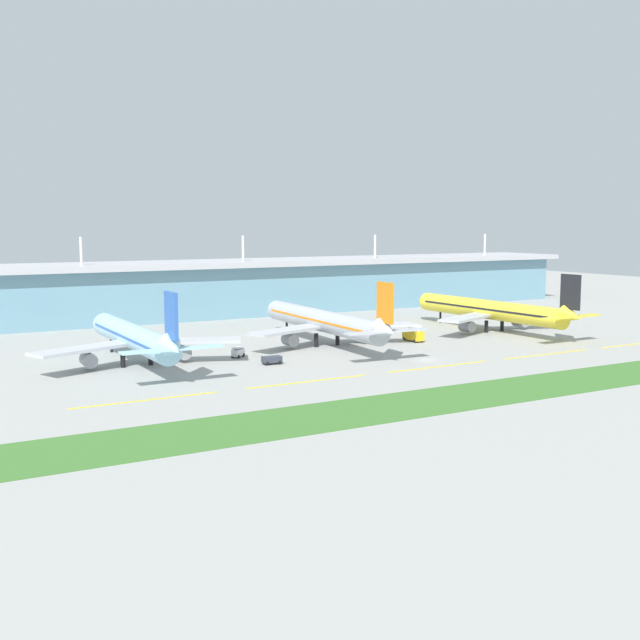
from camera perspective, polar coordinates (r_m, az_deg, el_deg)
ground_plane at (r=185.89m, az=7.91°, el=-2.95°), size 600.00×600.00×0.00m
terminal_building at (r=280.44m, az=-6.14°, el=2.45°), size 288.00×34.00×28.32m
airliner_near at (r=181.52m, az=-13.53°, el=-1.26°), size 48.80×62.18×18.90m
airliner_middle at (r=205.86m, az=0.32°, el=-0.10°), size 48.76×69.91×18.90m
airliner_far at (r=239.07m, az=12.51°, el=0.72°), size 48.79×69.30×18.90m
taxiway_stripe_west at (r=146.09m, az=-12.71°, el=-5.79°), size 28.00×0.70×0.04m
taxiway_stripe_mid_west at (r=159.12m, az=-0.90°, el=-4.57°), size 28.00×0.70×0.04m
taxiway_stripe_centre at (r=177.78m, az=8.75°, el=-3.42°), size 28.00×0.70×0.04m
taxiway_stripe_mid_east at (r=200.51m, az=16.37°, el=-2.44°), size 28.00×0.70×0.04m
taxiway_stripe_east at (r=226.09m, az=22.36°, el=-1.64°), size 28.00×0.70×0.04m
grass_verge at (r=160.23m, az=15.60°, el=-4.74°), size 300.00×18.00×0.10m
baggage_cart at (r=188.82m, az=-6.07°, el=-2.38°), size 3.96×3.62×2.48m
pushback_tug at (r=178.95m, az=-3.58°, el=-2.93°), size 4.58×2.82×1.85m
fuel_truck at (r=215.07m, az=6.92°, el=-0.98°), size 2.96×7.31×4.95m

